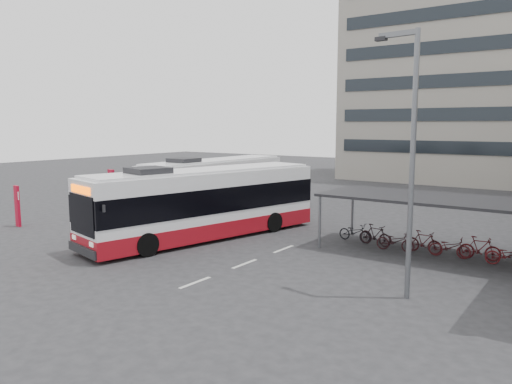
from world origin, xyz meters
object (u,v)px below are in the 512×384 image
Objects in this scene: bus_main at (205,204)px; lamp_post at (410,149)px; pedestrian at (194,202)px; bus_teal at (215,184)px.

lamp_post is (11.13, -2.88, 3.16)m from bus_main.
pedestrian is (-4.65, 4.26, -0.89)m from bus_main.
bus_main is at bearing -53.31° from bus_teal.
bus_main is 1.06× the size of bus_teal.
lamp_post reaches higher than bus_main.
lamp_post is (16.41, -10.01, 3.23)m from bus_teal.
bus_teal is 7.19× the size of pedestrian.
bus_main reaches higher than bus_teal.
pedestrian is at bearing 150.53° from bus_main.
bus_main is at bearing -117.46° from pedestrian.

